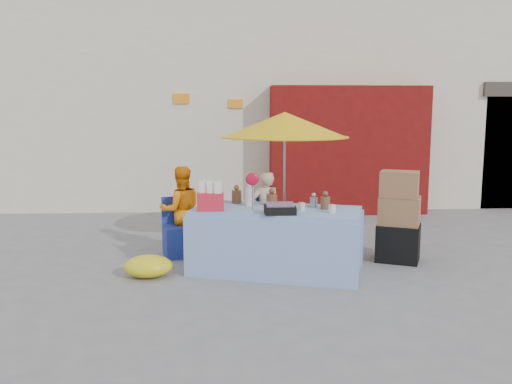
{
  "coord_description": "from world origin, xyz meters",
  "views": [
    {
      "loc": [
        -0.34,
        -6.75,
        2.11
      ],
      "look_at": [
        0.09,
        0.6,
        1.0
      ],
      "focal_mm": 38.0,
      "sensor_mm": 36.0,
      "label": 1
    }
  ],
  "objects": [
    {
      "name": "ground",
      "position": [
        0.0,
        0.0,
        0.0
      ],
      "size": [
        80.0,
        80.0,
        0.0
      ],
      "primitive_type": "plane",
      "color": "slate",
      "rests_on": "ground"
    },
    {
      "name": "tarp_bundle",
      "position": [
        -1.33,
        0.02,
        0.14
      ],
      "size": [
        0.62,
        0.5,
        0.28
      ],
      "primitive_type": "ellipsoid",
      "rotation": [
        0.0,
        0.0,
        0.0
      ],
      "color": "yellow",
      "rests_on": "ground"
    },
    {
      "name": "box_stack",
      "position": [
        2.1,
        0.56,
        0.59
      ],
      "size": [
        0.72,
        0.67,
        1.28
      ],
      "rotation": [
        0.0,
        0.0,
        -0.42
      ],
      "color": "black",
      "rests_on": "ground"
    },
    {
      "name": "umbrella",
      "position": [
        0.56,
        1.32,
        1.89
      ],
      "size": [
        1.9,
        1.9,
        2.09
      ],
      "color": "gray",
      "rests_on": "ground"
    },
    {
      "name": "vendor_beige",
      "position": [
        0.26,
        1.17,
        0.61
      ],
      "size": [
        0.51,
        0.4,
        1.22
      ],
      "primitive_type": "imported",
      "rotation": [
        0.0,
        0.0,
        3.4
      ],
      "color": "beige",
      "rests_on": "ground"
    },
    {
      "name": "market_table",
      "position": [
        0.32,
        0.15,
        0.43
      ],
      "size": [
        2.4,
        1.63,
        1.33
      ],
      "rotation": [
        0.0,
        0.0,
        -0.3
      ],
      "color": "#8CA5E0",
      "rests_on": "ground"
    },
    {
      "name": "chair_left",
      "position": [
        -0.99,
        1.03,
        0.26
      ],
      "size": [
        0.58,
        0.58,
        0.85
      ],
      "rotation": [
        0.0,
        0.0,
        0.25
      ],
      "color": "navy",
      "rests_on": "ground"
    },
    {
      "name": "chair_right",
      "position": [
        0.26,
        1.03,
        0.26
      ],
      "size": [
        0.58,
        0.58,
        0.85
      ],
      "rotation": [
        0.0,
        0.0,
        0.25
      ],
      "color": "navy",
      "rests_on": "ground"
    },
    {
      "name": "backdrop",
      "position": [
        0.52,
        7.52,
        3.1
      ],
      "size": [
        14.0,
        8.0,
        7.8
      ],
      "color": "silver",
      "rests_on": "ground"
    },
    {
      "name": "vendor_orange",
      "position": [
        -0.99,
        1.17,
        0.65
      ],
      "size": [
        0.74,
        0.64,
        1.3
      ],
      "primitive_type": "imported",
      "rotation": [
        0.0,
        0.0,
        3.4
      ],
      "color": "orange",
      "rests_on": "ground"
    }
  ]
}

